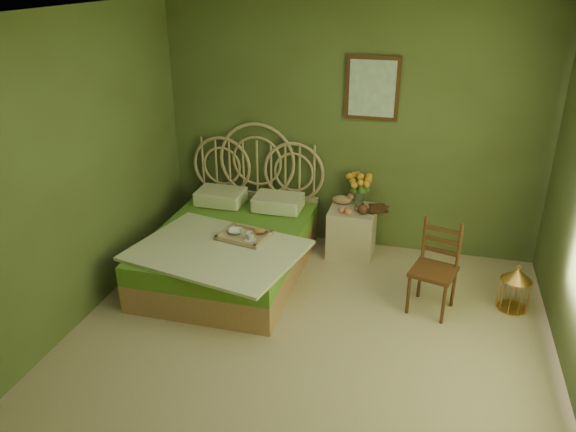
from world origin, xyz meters
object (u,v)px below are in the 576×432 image
(nightstand, at_px, (353,224))
(birdcage, at_px, (515,289))
(bed, at_px, (231,245))
(chair, at_px, (435,261))

(nightstand, xyz_separation_m, birdcage, (1.59, -0.71, -0.15))
(nightstand, height_order, birdcage, nightstand)
(bed, distance_m, chair, 2.00)
(birdcage, bearing_deg, bed, 179.91)
(bed, relative_size, nightstand, 2.21)
(chair, bearing_deg, birdcage, 26.50)
(bed, bearing_deg, birdcage, -0.09)
(bed, xyz_separation_m, birdcage, (2.72, -0.00, -0.09))
(bed, bearing_deg, chair, -4.24)
(chair, distance_m, birdcage, 0.79)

